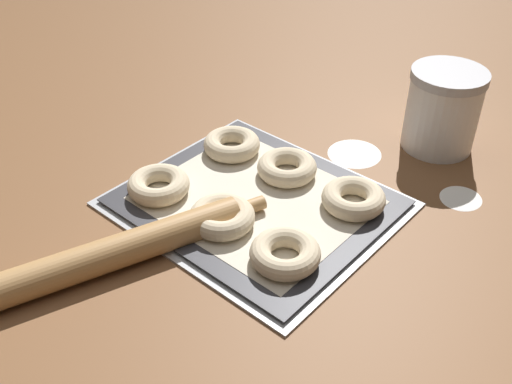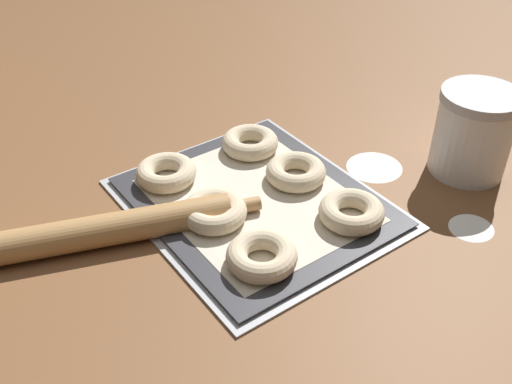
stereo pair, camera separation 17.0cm
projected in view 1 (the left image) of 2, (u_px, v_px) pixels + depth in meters
name	position (u px, v px, depth m)	size (l,w,h in m)	color
ground_plane	(248.00, 207.00, 0.96)	(2.80, 2.80, 0.00)	brown
baking_tray	(256.00, 203.00, 0.96)	(0.41, 0.36, 0.01)	#B2B5BA
baking_mat	(256.00, 201.00, 0.96)	(0.39, 0.33, 0.00)	#333338
bagel_front_left	(159.00, 185.00, 0.96)	(0.10, 0.10, 0.03)	beige
bagel_front_center	(222.00, 217.00, 0.90)	(0.10, 0.10, 0.03)	beige
bagel_front_right	(285.00, 253.00, 0.83)	(0.10, 0.10, 0.03)	beige
bagel_back_left	(232.00, 144.00, 1.06)	(0.10, 0.10, 0.03)	beige
bagel_back_center	(288.00, 168.00, 1.00)	(0.10, 0.10, 0.03)	beige
bagel_back_right	(353.00, 198.00, 0.93)	(0.10, 0.10, 0.03)	beige
flour_canister	(443.00, 109.00, 1.06)	(0.13, 0.13, 0.15)	white
rolling_pin	(111.00, 254.00, 0.84)	(0.19, 0.47, 0.05)	#AD7F4C
flour_patch_near	(354.00, 153.00, 1.08)	(0.10, 0.10, 0.00)	white
flour_patch_far	(461.00, 198.00, 0.98)	(0.07, 0.07, 0.00)	white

